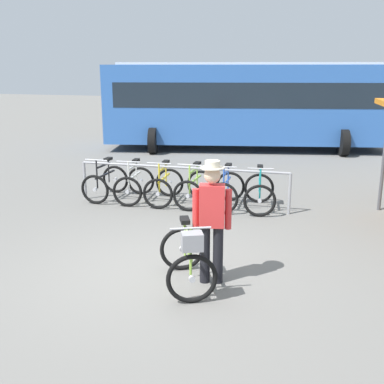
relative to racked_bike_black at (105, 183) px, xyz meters
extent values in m
plane|color=slate|center=(2.53, -3.33, -0.37)|extent=(80.00, 80.00, 0.00)
cylinder|color=#99999E|center=(-0.41, -0.20, 0.06)|extent=(0.06, 0.06, 0.85)
cylinder|color=#99999E|center=(4.13, -0.01, 0.06)|extent=(0.06, 0.06, 0.85)
cylinder|color=#99999E|center=(1.86, -0.10, 0.48)|extent=(4.55, 0.23, 0.05)
torus|color=black|center=(0.00, 0.51, -0.04)|extent=(0.66, 0.09, 0.66)
cylinder|color=#B7B7BC|center=(0.00, 0.51, -0.04)|extent=(0.08, 0.06, 0.08)
torus|color=black|center=(0.00, -0.51, -0.04)|extent=(0.66, 0.09, 0.66)
cylinder|color=#B7B7BC|center=(0.00, -0.51, -0.04)|extent=(0.08, 0.06, 0.08)
cube|color=black|center=(0.00, 0.00, 0.19)|extent=(0.04, 0.92, 0.04)
cube|color=black|center=(0.00, -0.05, 0.41)|extent=(0.04, 0.61, 0.04)
cylinder|color=black|center=(0.00, 0.18, 0.24)|extent=(0.03, 0.03, 0.55)
cube|color=black|center=(0.00, 0.18, 0.51)|extent=(0.12, 0.24, 0.06)
cylinder|color=black|center=(0.00, -0.39, 0.28)|extent=(0.03, 0.03, 0.63)
cylinder|color=#B7B7BC|center=(0.00, -0.39, 0.59)|extent=(0.52, 0.03, 0.03)
torus|color=black|center=(0.64, 0.54, -0.04)|extent=(0.66, 0.15, 0.66)
cylinder|color=#B7B7BC|center=(0.64, 0.54, -0.04)|extent=(0.09, 0.07, 0.08)
torus|color=black|center=(0.76, -0.48, -0.04)|extent=(0.66, 0.15, 0.66)
cylinder|color=#B7B7BC|center=(0.76, -0.48, -0.04)|extent=(0.09, 0.07, 0.08)
cube|color=silver|center=(0.70, 0.03, 0.19)|extent=(0.14, 0.92, 0.04)
cube|color=silver|center=(0.71, -0.02, 0.41)|extent=(0.11, 0.61, 0.04)
cylinder|color=silver|center=(0.68, 0.21, 0.24)|extent=(0.03, 0.03, 0.55)
cube|color=black|center=(0.68, 0.21, 0.51)|extent=(0.15, 0.25, 0.06)
cylinder|color=silver|center=(0.75, -0.36, 0.28)|extent=(0.03, 0.03, 0.63)
cylinder|color=#B7B7BC|center=(0.75, -0.36, 0.59)|extent=(0.52, 0.09, 0.03)
torus|color=black|center=(1.35, 0.57, -0.04)|extent=(0.66, 0.13, 0.66)
cylinder|color=#B7B7BC|center=(1.35, 0.57, -0.04)|extent=(0.09, 0.07, 0.08)
torus|color=black|center=(1.45, -0.45, -0.04)|extent=(0.66, 0.13, 0.66)
cylinder|color=#B7B7BC|center=(1.45, -0.45, -0.04)|extent=(0.09, 0.07, 0.08)
cube|color=yellow|center=(1.40, 0.06, 0.19)|extent=(0.12, 0.92, 0.04)
cube|color=yellow|center=(1.40, 0.01, 0.41)|extent=(0.09, 0.61, 0.04)
cylinder|color=yellow|center=(1.38, 0.24, 0.24)|extent=(0.03, 0.03, 0.55)
cube|color=black|center=(1.38, 0.24, 0.51)|extent=(0.14, 0.25, 0.06)
cylinder|color=yellow|center=(1.43, -0.33, 0.28)|extent=(0.03, 0.03, 0.63)
cylinder|color=#B7B7BC|center=(1.43, -0.33, 0.59)|extent=(0.52, 0.08, 0.03)
torus|color=black|center=(2.10, 0.60, -0.04)|extent=(0.66, 0.06, 0.66)
cylinder|color=#B7B7BC|center=(2.10, 0.60, -0.04)|extent=(0.08, 0.06, 0.08)
torus|color=black|center=(2.10, -0.42, -0.04)|extent=(0.66, 0.06, 0.66)
cylinder|color=#B7B7BC|center=(2.10, -0.42, -0.04)|extent=(0.08, 0.06, 0.08)
cube|color=#9ED14C|center=(2.10, 0.09, 0.19)|extent=(0.04, 0.92, 0.04)
cube|color=#9ED14C|center=(2.10, 0.04, 0.41)|extent=(0.04, 0.61, 0.04)
cylinder|color=#9ED14C|center=(2.10, 0.27, 0.24)|extent=(0.03, 0.03, 0.55)
cube|color=black|center=(2.10, 0.27, 0.51)|extent=(0.12, 0.24, 0.06)
cylinder|color=#9ED14C|center=(2.10, -0.30, 0.28)|extent=(0.03, 0.03, 0.63)
cylinder|color=#B7B7BC|center=(2.10, -0.30, 0.59)|extent=(0.52, 0.03, 0.03)
torus|color=black|center=(2.77, 0.62, -0.04)|extent=(0.66, 0.13, 0.66)
cylinder|color=#B7B7BC|center=(2.77, 0.62, -0.04)|extent=(0.08, 0.07, 0.08)
torus|color=black|center=(2.83, -0.39, -0.04)|extent=(0.66, 0.13, 0.66)
cylinder|color=#B7B7BC|center=(2.83, -0.39, -0.04)|extent=(0.08, 0.07, 0.08)
cube|color=#2D56B7|center=(2.80, 0.11, 0.19)|extent=(0.09, 0.92, 0.04)
cube|color=#2D56B7|center=(2.80, 0.06, 0.41)|extent=(0.07, 0.61, 0.04)
cylinder|color=#2D56B7|center=(2.79, 0.30, 0.24)|extent=(0.03, 0.03, 0.55)
cube|color=black|center=(2.79, 0.30, 0.51)|extent=(0.13, 0.25, 0.06)
cylinder|color=#2D56B7|center=(2.82, -0.27, 0.28)|extent=(0.03, 0.03, 0.63)
cylinder|color=#B7B7BC|center=(2.82, -0.27, 0.59)|extent=(0.52, 0.06, 0.03)
torus|color=black|center=(3.41, 0.65, -0.04)|extent=(0.66, 0.19, 0.66)
cylinder|color=#B7B7BC|center=(3.41, 0.65, -0.04)|extent=(0.09, 0.07, 0.08)
torus|color=black|center=(3.58, -0.36, -0.04)|extent=(0.66, 0.19, 0.66)
cylinder|color=#B7B7BC|center=(3.58, -0.36, -0.04)|extent=(0.09, 0.07, 0.08)
cube|color=teal|center=(3.50, 0.14, 0.19)|extent=(0.19, 0.91, 0.04)
cube|color=teal|center=(3.51, 0.09, 0.41)|extent=(0.14, 0.61, 0.04)
cylinder|color=teal|center=(3.47, 0.32, 0.24)|extent=(0.03, 0.03, 0.55)
cube|color=black|center=(3.47, 0.32, 0.51)|extent=(0.16, 0.26, 0.06)
cylinder|color=teal|center=(3.56, -0.24, 0.28)|extent=(0.03, 0.03, 0.63)
cylinder|color=#B7B7BC|center=(3.56, -0.24, 0.59)|extent=(0.52, 0.11, 0.03)
torus|color=black|center=(2.90, -3.25, -0.04)|extent=(0.62, 0.33, 0.66)
cylinder|color=#B7B7BC|center=(2.90, -3.25, -0.04)|extent=(0.10, 0.09, 0.08)
torus|color=black|center=(3.32, -4.17, -0.04)|extent=(0.62, 0.33, 0.66)
cylinder|color=#B7B7BC|center=(3.32, -4.17, -0.04)|extent=(0.10, 0.09, 0.08)
cube|color=#9ED14C|center=(3.11, -3.71, 0.19)|extent=(0.42, 0.85, 0.04)
cube|color=#9ED14C|center=(3.13, -3.76, 0.41)|extent=(0.29, 0.57, 0.04)
cylinder|color=#9ED14C|center=(3.03, -3.54, 0.24)|extent=(0.03, 0.03, 0.55)
cube|color=black|center=(3.03, -3.54, 0.51)|extent=(0.21, 0.27, 0.06)
cylinder|color=#9ED14C|center=(3.27, -4.06, 0.28)|extent=(0.03, 0.03, 0.63)
cylinder|color=#B7B7BC|center=(3.27, -4.06, 0.59)|extent=(0.48, 0.24, 0.03)
cube|color=gray|center=(3.33, -4.19, 0.47)|extent=(0.32, 0.29, 0.22)
cylinder|color=black|center=(3.32, -3.54, 0.04)|extent=(0.14, 0.14, 0.82)
cylinder|color=black|center=(3.49, -3.50, 0.04)|extent=(0.14, 0.14, 0.82)
cube|color=red|center=(3.41, -3.52, 0.74)|extent=(0.37, 0.27, 0.58)
cylinder|color=red|center=(3.19, -3.55, 0.69)|extent=(0.09, 0.09, 0.55)
cylinder|color=red|center=(3.62, -3.45, 0.69)|extent=(0.09, 0.09, 0.55)
sphere|color=beige|center=(3.41, -3.52, 1.16)|extent=(0.22, 0.22, 0.22)
cylinder|color=beige|center=(3.41, -3.52, 1.26)|extent=(0.32, 0.32, 0.02)
cylinder|color=beige|center=(3.41, -3.52, 1.31)|extent=(0.20, 0.20, 0.09)
cube|color=#3366B7|center=(1.81, 7.65, 1.28)|extent=(10.31, 4.65, 2.70)
cube|color=#19232D|center=(1.81, 7.65, 1.63)|extent=(9.53, 4.50, 0.84)
cube|color=silver|center=(1.81, 7.65, 2.67)|extent=(9.27, 4.19, 0.08)
cylinder|color=black|center=(-1.09, 5.71, 0.08)|extent=(0.44, 0.93, 0.90)
cylinder|color=black|center=(-1.64, 8.15, 0.08)|extent=(0.44, 0.93, 0.90)
cylinder|color=black|center=(5.25, 7.15, 0.08)|extent=(0.44, 0.93, 0.90)
cylinder|color=black|center=(4.70, 9.59, 0.08)|extent=(0.44, 0.93, 0.90)
cylinder|color=#4C4C51|center=(5.92, 0.83, 0.73)|extent=(0.07, 0.07, 2.20)
camera|label=1|loc=(4.89, -9.35, 2.53)|focal=43.84mm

